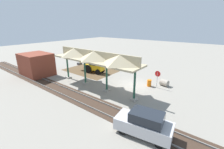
{
  "coord_description": "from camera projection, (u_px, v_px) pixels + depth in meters",
  "views": [
    {
      "loc": [
        -9.54,
        16.96,
        7.97
      ],
      "look_at": [
        2.17,
        1.94,
        1.6
      ],
      "focal_mm": 24.0,
      "sensor_mm": 36.0,
      "label": 1
    }
  ],
  "objects": [
    {
      "name": "dirt_work_zone",
      "position": [
        92.0,
        70.0,
        27.64
      ],
      "size": [
        9.16,
        7.0,
        0.01
      ],
      "primitive_type": "cube",
      "color": "brown",
      "rests_on": "ground"
    },
    {
      "name": "backhoe",
      "position": [
        94.0,
        65.0,
        25.81
      ],
      "size": [
        5.41,
        2.1,
        2.82
      ],
      "color": "#EAB214",
      "rests_on": "ground"
    },
    {
      "name": "brick_utility_building",
      "position": [
        37.0,
        64.0,
        24.41
      ],
      "size": [
        4.87,
        3.92,
        3.58
      ],
      "primitive_type": "cube",
      "color": "brown",
      "rests_on": "ground"
    },
    {
      "name": "distant_parked_car",
      "position": [
        144.0,
        124.0,
        11.09
      ],
      "size": [
        4.41,
        2.35,
        1.98
      ],
      "color": "#B7B7BC",
      "rests_on": "ground"
    },
    {
      "name": "stop_sign",
      "position": [
        157.0,
        76.0,
        19.36
      ],
      "size": [
        0.76,
        0.11,
        2.32
      ],
      "color": "gray",
      "rests_on": "ground"
    },
    {
      "name": "ground_plane",
      "position": [
        133.0,
        85.0,
        20.78
      ],
      "size": [
        120.0,
        120.0,
        0.0
      ],
      "primitive_type": "plane",
      "color": "gray"
    },
    {
      "name": "traffic_barrel",
      "position": [
        149.0,
        83.0,
        20.26
      ],
      "size": [
        0.56,
        0.56,
        0.9
      ],
      "primitive_type": "cylinder",
      "color": "orange",
      "rests_on": "ground"
    },
    {
      "name": "platform_canopy",
      "position": [
        95.0,
        56.0,
        18.8
      ],
      "size": [
        12.94,
        3.2,
        4.9
      ],
      "color": "#9E998E",
      "rests_on": "ground"
    },
    {
      "name": "concrete_pipe",
      "position": [
        164.0,
        83.0,
        20.4
      ],
      "size": [
        1.15,
        1.03,
        0.87
      ],
      "color": "#9E9384",
      "rests_on": "ground"
    },
    {
      "name": "dirt_mound",
      "position": [
        89.0,
        68.0,
        29.14
      ],
      "size": [
        5.07,
        5.07,
        2.3
      ],
      "primitive_type": "cone",
      "color": "brown",
      "rests_on": "ground"
    },
    {
      "name": "rail_tracks",
      "position": [
        97.0,
        106.0,
        15.41
      ],
      "size": [
        60.0,
        2.58,
        0.15
      ],
      "color": "slate",
      "rests_on": "ground"
    }
  ]
}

